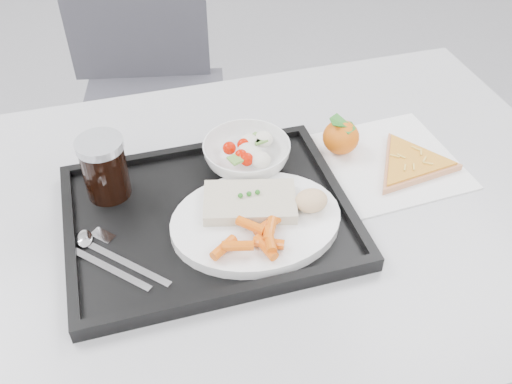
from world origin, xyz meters
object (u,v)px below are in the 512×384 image
table (249,234)px  tray (209,217)px  salad_bowl (247,155)px  chair (146,73)px  cola_glass (104,167)px  dinner_plate (256,221)px  pizza_slice (411,163)px  tangerine (341,137)px

table → tray: 0.10m
tray → salad_bowl: (0.09, 0.10, 0.03)m
chair → cola_glass: chair is taller
dinner_plate → salad_bowl: size_ratio=1.78×
cola_glass → pizza_slice: bearing=-7.2°
tray → tangerine: tangerine is taller
tray → tangerine: (0.27, 0.11, 0.03)m
tangerine → chair: bearing=110.4°
dinner_plate → tray: bearing=146.0°
pizza_slice → cola_glass: bearing=172.8°
chair → dinner_plate: size_ratio=3.44×
table → chair: (-0.08, 0.85, -0.15)m
dinner_plate → tangerine: bearing=36.8°
chair → cola_glass: size_ratio=8.61×
table → chair: 0.86m
table → pizza_slice: bearing=3.1°
dinner_plate → pizza_slice: (0.31, 0.08, -0.01)m
tangerine → pizza_slice: 0.13m
tray → pizza_slice: 0.38m
chair → tangerine: bearing=-69.6°
tray → chair: bearing=90.5°
table → dinner_plate: 0.11m
dinner_plate → salad_bowl: 0.15m
chair → tangerine: chair is taller
tray → dinner_plate: bearing=-34.0°
chair → tray: size_ratio=2.07×
chair → cola_glass: bearing=-100.3°
salad_bowl → pizza_slice: size_ratio=0.55×
tangerine → pizza_slice: size_ratio=0.26×
cola_glass → pizza_slice: 0.53m
table → dinner_plate: size_ratio=4.44×
chair → tray: 0.89m
table → chair: bearing=95.3°
salad_bowl → tangerine: (0.18, 0.01, -0.00)m
chair → pizza_slice: bearing=-65.1°
chair → table: bearing=-84.7°
tray → tangerine: bearing=21.9°
salad_bowl → cola_glass: 0.24m
table → cola_glass: size_ratio=11.11×
chair → salad_bowl: size_ratio=6.11×
tray → salad_bowl: salad_bowl is taller
tray → cola_glass: bearing=146.5°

